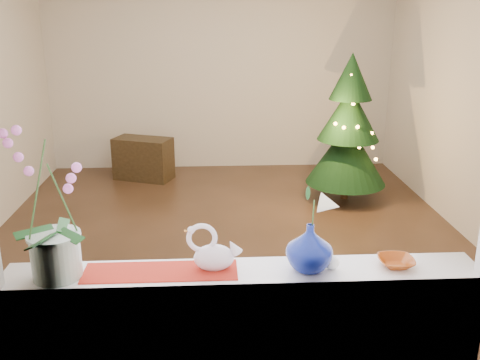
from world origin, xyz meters
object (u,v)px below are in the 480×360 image
at_px(xmas_tree, 348,128).
at_px(side_table, 143,159).
at_px(paperweight, 332,262).
at_px(amber_dish, 396,263).
at_px(blue_vase, 310,244).
at_px(swan, 214,248).
at_px(orchid_pot, 50,205).

xyz_separation_m(xmas_tree, side_table, (-2.37, 0.86, -0.55)).
height_order(paperweight, amber_dish, paperweight).
relative_size(blue_vase, amber_dish, 1.80).
distance_m(swan, paperweight, 0.55).
bearing_deg(paperweight, blue_vase, 178.62).
bearing_deg(amber_dish, paperweight, -177.36).
xyz_separation_m(orchid_pot, paperweight, (1.24, 0.01, -0.31)).
bearing_deg(xmas_tree, orchid_pot, -122.14).
bearing_deg(amber_dish, blue_vase, -178.39).
distance_m(swan, side_table, 4.48).
bearing_deg(paperweight, xmas_tree, 74.64).
height_order(amber_dish, side_table, amber_dish).
bearing_deg(side_table, amber_dish, -47.79).
bearing_deg(amber_dish, swan, 179.04).
bearing_deg(blue_vase, amber_dish, 1.61).
bearing_deg(amber_dish, orchid_pot, -179.22).
distance_m(paperweight, xmas_tree, 3.63).
bearing_deg(amber_dish, xmas_tree, 79.37).
height_order(xmas_tree, side_table, xmas_tree).
height_order(orchid_pot, swan, orchid_pot).
bearing_deg(side_table, orchid_pot, -67.13).
xyz_separation_m(orchid_pot, blue_vase, (1.13, 0.01, -0.22)).
bearing_deg(xmas_tree, blue_vase, -106.97).
bearing_deg(blue_vase, xmas_tree, 73.03).
bearing_deg(blue_vase, side_table, 106.66).
bearing_deg(blue_vase, paperweight, -1.38).
height_order(swan, amber_dish, swan).
bearing_deg(orchid_pot, side_table, 92.22).
distance_m(orchid_pot, blue_vase, 1.15).
distance_m(paperweight, amber_dish, 0.31).
relative_size(blue_vase, side_table, 0.36).
distance_m(orchid_pot, amber_dish, 1.58).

